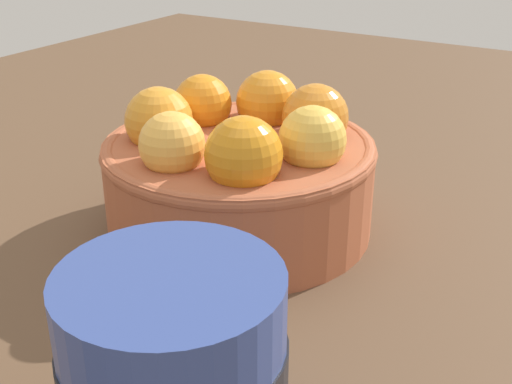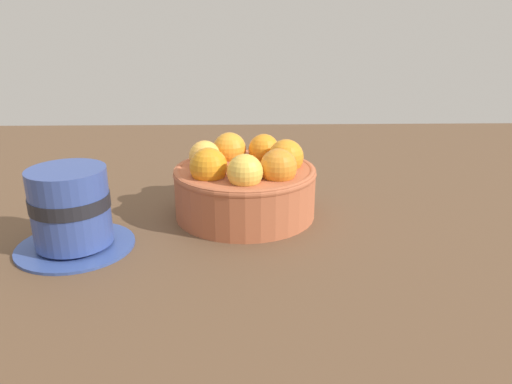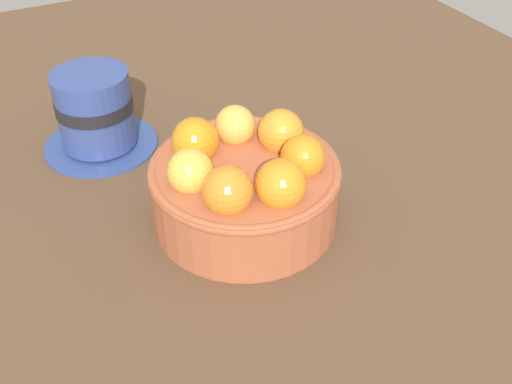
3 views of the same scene
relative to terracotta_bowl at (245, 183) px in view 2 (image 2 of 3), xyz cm
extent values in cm
cube|color=brown|center=(0.02, -0.01, -5.80)|extent=(120.06, 100.94, 3.71)
cylinder|color=#AD5938|center=(0.02, -0.01, -1.08)|extent=(16.35, 16.35, 5.73)
torus|color=#AD5938|center=(0.02, -0.01, 1.38)|extent=(16.55, 16.55, 1.00)
sphere|color=orange|center=(-2.32, -4.29, 2.87)|extent=(3.80, 3.80, 3.80)
sphere|color=orange|center=(1.90, -4.51, 2.87)|extent=(4.13, 4.13, 4.13)
sphere|color=#F9B449|center=(4.71, -1.35, 2.87)|extent=(3.69, 3.69, 3.69)
sphere|color=orange|center=(3.99, 2.82, 2.87)|extent=(4.19, 4.19, 4.19)
sphere|color=#ECB946|center=(0.28, 4.85, 2.87)|extent=(3.85, 3.85, 3.85)
sphere|color=orange|center=(-3.62, 3.22, 2.87)|extent=(4.10, 4.10, 4.10)
sphere|color=orange|center=(-4.78, -0.85, 2.87)|extent=(4.14, 4.14, 4.14)
cylinder|color=#33498D|center=(17.38, 8.43, -3.65)|extent=(11.82, 11.82, 0.60)
cylinder|color=#33478C|center=(17.38, 8.43, 0.55)|extent=(7.65, 7.65, 7.80)
cylinder|color=black|center=(17.38, 8.43, 1.11)|extent=(7.81, 7.81, 1.40)
camera|label=1|loc=(31.25, 20.07, 15.70)|focal=46.33mm
camera|label=2|loc=(0.01, 54.18, 18.55)|focal=34.47mm
camera|label=3|loc=(-38.01, 18.06, 32.14)|focal=42.95mm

